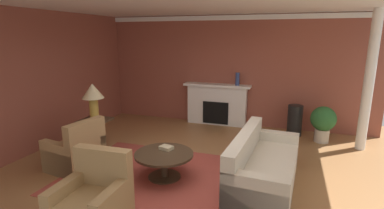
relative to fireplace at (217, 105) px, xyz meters
The scene contains 18 objects.
ground_plane 3.23m from the fireplace, 84.79° to the right, with size 8.84×8.84×0.00m, color olive.
wall_fireplace 0.99m from the fireplace, 36.11° to the left, with size 7.40×0.12×2.91m, color brown.
wall_window 4.37m from the fireplace, 137.85° to the right, with size 0.12×7.24×2.91m, color brown.
ceiling_panel 3.76m from the fireplace, 84.25° to the right, with size 7.40×7.24×0.06m, color white.
crown_moulding 2.32m from the fireplace, 24.35° to the left, with size 7.40×0.08×0.12m, color white.
area_rug 3.38m from the fireplace, 91.41° to the right, with size 3.40×2.42×0.01m, color #993D33.
fireplace is the anchor object (origin of this frame).
sofa 3.41m from the fireplace, 63.40° to the right, with size 1.03×2.15×0.85m.
armchair_near_window 3.95m from the fireplace, 116.12° to the right, with size 0.92×0.92×0.95m.
armchair_facing_fireplace 4.84m from the fireplace, 94.91° to the right, with size 0.83×0.83×0.95m.
coffee_table 3.35m from the fireplace, 91.41° to the right, with size 1.00×1.00×0.45m.
side_table 3.33m from the fireplace, 125.04° to the right, with size 0.56×0.56×0.70m.
table_lamp 3.39m from the fireplace, 125.04° to the right, with size 0.44×0.44×0.75m.
vase_tall_corner 2.06m from the fireplace, ahead, with size 0.35×0.35×0.75m, color black.
vase_mantel_right 0.93m from the fireplace, ahead, with size 0.11×0.11×0.34m, color navy.
book_red_cover 3.18m from the fireplace, 92.05° to the right, with size 0.22×0.17×0.06m, color tan.
potted_plant 2.69m from the fireplace, 12.44° to the right, with size 0.56×0.56×0.83m.
column_white 3.59m from the fireplace, 12.85° to the right, with size 0.20×0.20×2.91m, color white.
Camera 1 is at (1.56, -4.39, 2.39)m, focal length 27.34 mm.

